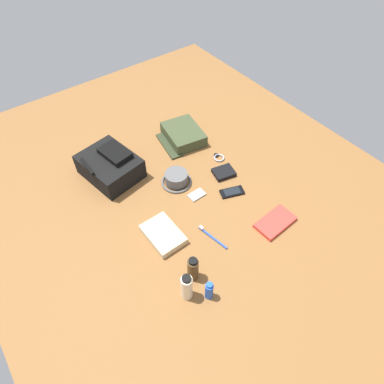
# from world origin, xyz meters

# --- Properties ---
(ground_plane) EXTENTS (2.64, 2.02, 0.02)m
(ground_plane) POSITION_xyz_m (0.00, 0.00, -0.01)
(ground_plane) COLOR brown
(ground_plane) RESTS_ON ground
(backpack) EXTENTS (0.34, 0.29, 0.15)m
(backpack) POSITION_xyz_m (0.39, 0.25, 0.06)
(backpack) COLOR black
(backpack) RESTS_ON ground_plane
(toiletry_pouch) EXTENTS (0.28, 0.28, 0.07)m
(toiletry_pouch) POSITION_xyz_m (0.39, -0.23, 0.03)
(toiletry_pouch) COLOR #384228
(toiletry_pouch) RESTS_ON ground_plane
(bucket_hat) EXTENTS (0.16, 0.16, 0.07)m
(bucket_hat) POSITION_xyz_m (0.13, 0.01, 0.03)
(bucket_hat) COLOR #555555
(bucket_hat) RESTS_ON ground_plane
(deodorant_spray) EXTENTS (0.03, 0.03, 0.11)m
(deodorant_spray) POSITION_xyz_m (-0.47, 0.26, 0.05)
(deodorant_spray) COLOR blue
(deodorant_spray) RESTS_ON ground_plane
(lotion_bottle) EXTENTS (0.05, 0.05, 0.15)m
(lotion_bottle) POSITION_xyz_m (-0.41, 0.33, 0.07)
(lotion_bottle) COLOR beige
(lotion_bottle) RESTS_ON ground_plane
(cologne_bottle) EXTENTS (0.05, 0.05, 0.14)m
(cologne_bottle) POSITION_xyz_m (-0.36, 0.26, 0.07)
(cologne_bottle) COLOR #473319
(cologne_bottle) RESTS_ON ground_plane
(paperback_novel) EXTENTS (0.12, 0.20, 0.02)m
(paperback_novel) POSITION_xyz_m (-0.37, -0.22, 0.01)
(paperback_novel) COLOR red
(paperback_novel) RESTS_ON ground_plane
(cell_phone) EXTENTS (0.10, 0.13, 0.01)m
(cell_phone) POSITION_xyz_m (-0.10, -0.18, 0.01)
(cell_phone) COLOR black
(cell_phone) RESTS_ON ground_plane
(media_player) EXTENTS (0.05, 0.08, 0.01)m
(media_player) POSITION_xyz_m (-0.01, -0.03, 0.01)
(media_player) COLOR #B7B7BC
(media_player) RESTS_ON ground_plane
(wristwatch) EXTENTS (0.07, 0.06, 0.01)m
(wristwatch) POSITION_xyz_m (0.14, -0.29, 0.01)
(wristwatch) COLOR #99999E
(wristwatch) RESTS_ON ground_plane
(toothbrush) EXTENTS (0.17, 0.04, 0.02)m
(toothbrush) POSITION_xyz_m (-0.25, 0.07, 0.01)
(toothbrush) COLOR blue
(toothbrush) RESTS_ON ground_plane
(wallet) EXTENTS (0.11, 0.13, 0.02)m
(wallet) POSITION_xyz_m (0.03, -0.24, 0.01)
(wallet) COLOR black
(wallet) RESTS_ON ground_plane
(folded_towel) EXTENTS (0.20, 0.14, 0.04)m
(folded_towel) POSITION_xyz_m (-0.11, 0.25, 0.02)
(folded_towel) COLOR #C6B289
(folded_towel) RESTS_ON ground_plane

